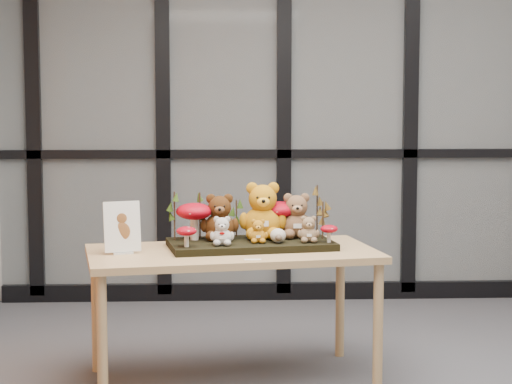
{
  "coord_description": "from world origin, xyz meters",
  "views": [
    {
      "loc": [
        -0.94,
        -4.06,
        1.47
      ],
      "look_at": [
        -0.73,
        0.55,
        0.98
      ],
      "focal_mm": 65.0,
      "sensor_mm": 36.0,
      "label": 1
    }
  ],
  "objects_px": {
    "mushroom_back_left": "(194,220)",
    "display_table": "(232,263)",
    "diorama_tray": "(251,244)",
    "mushroom_front_left": "(187,236)",
    "bear_small_yellow": "(258,230)",
    "bear_white_bow": "(222,229)",
    "bear_brown_medium": "(220,214)",
    "bear_tan_back": "(296,213)",
    "bear_beige_small": "(309,228)",
    "mushroom_front_right": "(329,233)",
    "mushroom_back_right": "(280,217)",
    "sign_holder": "(122,230)",
    "bear_pooh_yellow": "(263,208)",
    "plush_cream_hedgehog": "(278,235)"
  },
  "relations": [
    {
      "from": "mushroom_back_left",
      "to": "display_table",
      "type": "bearing_deg",
      "value": -32.51
    },
    {
      "from": "diorama_tray",
      "to": "mushroom_front_left",
      "type": "height_order",
      "value": "mushroom_front_left"
    },
    {
      "from": "bear_small_yellow",
      "to": "bear_white_bow",
      "type": "bearing_deg",
      "value": -170.07
    },
    {
      "from": "display_table",
      "to": "bear_brown_medium",
      "type": "distance_m",
      "value": 0.27
    },
    {
      "from": "bear_tan_back",
      "to": "bear_beige_small",
      "type": "xyz_separation_m",
      "value": [
        0.05,
        -0.15,
        -0.05
      ]
    },
    {
      "from": "bear_small_yellow",
      "to": "mushroom_front_left",
      "type": "xyz_separation_m",
      "value": [
        -0.36,
        -0.11,
        -0.01
      ]
    },
    {
      "from": "mushroom_front_right",
      "to": "mushroom_back_right",
      "type": "bearing_deg",
      "value": 140.37
    },
    {
      "from": "bear_small_yellow",
      "to": "bear_beige_small",
      "type": "bearing_deg",
      "value": -8.01
    },
    {
      "from": "mushroom_front_left",
      "to": "sign_holder",
      "type": "xyz_separation_m",
      "value": [
        -0.32,
        0.02,
        0.03
      ]
    },
    {
      "from": "bear_small_yellow",
      "to": "bear_white_bow",
      "type": "distance_m",
      "value": 0.2
    },
    {
      "from": "display_table",
      "to": "bear_beige_small",
      "type": "height_order",
      "value": "bear_beige_small"
    },
    {
      "from": "diorama_tray",
      "to": "mushroom_back_left",
      "type": "distance_m",
      "value": 0.32
    },
    {
      "from": "bear_white_bow",
      "to": "bear_beige_small",
      "type": "bearing_deg",
      "value": -0.31
    },
    {
      "from": "bear_pooh_yellow",
      "to": "mushroom_front_left",
      "type": "height_order",
      "value": "bear_pooh_yellow"
    },
    {
      "from": "bear_beige_small",
      "to": "mushroom_back_left",
      "type": "xyz_separation_m",
      "value": [
        -0.59,
        0.1,
        0.03
      ]
    },
    {
      "from": "mushroom_front_left",
      "to": "mushroom_front_right",
      "type": "relative_size",
      "value": 1.13
    },
    {
      "from": "bear_pooh_yellow",
      "to": "bear_white_bow",
      "type": "height_order",
      "value": "bear_pooh_yellow"
    },
    {
      "from": "bear_small_yellow",
      "to": "plush_cream_hedgehog",
      "type": "relative_size",
      "value": 1.63
    },
    {
      "from": "bear_small_yellow",
      "to": "mushroom_front_right",
      "type": "bearing_deg",
      "value": -10.63
    },
    {
      "from": "bear_white_bow",
      "to": "mushroom_back_left",
      "type": "height_order",
      "value": "mushroom_back_left"
    },
    {
      "from": "mushroom_back_left",
      "to": "mushroom_front_left",
      "type": "height_order",
      "value": "mushroom_back_left"
    },
    {
      "from": "mushroom_back_right",
      "to": "bear_small_yellow",
      "type": "bearing_deg",
      "value": -122.61
    },
    {
      "from": "bear_beige_small",
      "to": "plush_cream_hedgehog",
      "type": "bearing_deg",
      "value": 175.72
    },
    {
      "from": "bear_pooh_yellow",
      "to": "sign_holder",
      "type": "bearing_deg",
      "value": -171.58
    },
    {
      "from": "display_table",
      "to": "bear_small_yellow",
      "type": "height_order",
      "value": "bear_small_yellow"
    },
    {
      "from": "bear_beige_small",
      "to": "mushroom_front_left",
      "type": "relative_size",
      "value": 1.33
    },
    {
      "from": "bear_brown_medium",
      "to": "mushroom_front_right",
      "type": "distance_m",
      "value": 0.58
    },
    {
      "from": "mushroom_front_left",
      "to": "display_table",
      "type": "bearing_deg",
      "value": 24.02
    },
    {
      "from": "bear_white_bow",
      "to": "display_table",
      "type": "bearing_deg",
      "value": 36.94
    },
    {
      "from": "bear_pooh_yellow",
      "to": "plush_cream_hedgehog",
      "type": "xyz_separation_m",
      "value": [
        0.07,
        -0.15,
        -0.12
      ]
    },
    {
      "from": "bear_tan_back",
      "to": "plush_cream_hedgehog",
      "type": "distance_m",
      "value": 0.22
    },
    {
      "from": "bear_brown_medium",
      "to": "bear_pooh_yellow",
      "type": "bearing_deg",
      "value": -2.1
    },
    {
      "from": "diorama_tray",
      "to": "bear_beige_small",
      "type": "distance_m",
      "value": 0.31
    },
    {
      "from": "bear_beige_small",
      "to": "bear_pooh_yellow",
      "type": "bearing_deg",
      "value": 139.24
    },
    {
      "from": "bear_white_bow",
      "to": "bear_pooh_yellow",
      "type": "bearing_deg",
      "value": 34.73
    },
    {
      "from": "bear_small_yellow",
      "to": "mushroom_front_left",
      "type": "distance_m",
      "value": 0.38
    },
    {
      "from": "mushroom_back_right",
      "to": "mushroom_front_left",
      "type": "bearing_deg",
      "value": -147.71
    },
    {
      "from": "bear_beige_small",
      "to": "mushroom_front_left",
      "type": "bearing_deg",
      "value": -178.72
    },
    {
      "from": "bear_pooh_yellow",
      "to": "display_table",
      "type": "bearing_deg",
      "value": -146.01
    },
    {
      "from": "bear_tan_back",
      "to": "sign_holder",
      "type": "height_order",
      "value": "bear_tan_back"
    },
    {
      "from": "diorama_tray",
      "to": "mushroom_front_right",
      "type": "relative_size",
      "value": 8.4
    },
    {
      "from": "mushroom_front_left",
      "to": "mushroom_back_left",
      "type": "bearing_deg",
      "value": 81.44
    },
    {
      "from": "bear_tan_back",
      "to": "bear_white_bow",
      "type": "bearing_deg",
      "value": -159.79
    },
    {
      "from": "bear_white_bow",
      "to": "plush_cream_hedgehog",
      "type": "xyz_separation_m",
      "value": [
        0.29,
        0.06,
        -0.04
      ]
    },
    {
      "from": "bear_white_bow",
      "to": "mushroom_back_left",
      "type": "bearing_deg",
      "value": 118.95
    },
    {
      "from": "plush_cream_hedgehog",
      "to": "mushroom_back_right",
      "type": "xyz_separation_m",
      "value": [
        0.02,
        0.2,
        0.06
      ]
    },
    {
      "from": "display_table",
      "to": "bear_tan_back",
      "type": "bearing_deg",
      "value": 17.0
    },
    {
      "from": "sign_holder",
      "to": "bear_tan_back",
      "type": "bearing_deg",
      "value": -1.74
    },
    {
      "from": "bear_small_yellow",
      "to": "bear_beige_small",
      "type": "distance_m",
      "value": 0.26
    },
    {
      "from": "display_table",
      "to": "bear_brown_medium",
      "type": "bearing_deg",
      "value": 106.53
    }
  ]
}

